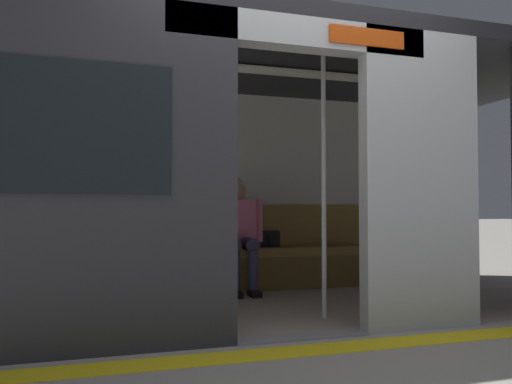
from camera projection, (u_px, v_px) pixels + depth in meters
name	position (u px, v px, depth m)	size (l,w,h in m)	color
ground_plane	(301.00, 337.00, 3.33)	(60.00, 60.00, 0.00)	gray
platform_edge_strip	(320.00, 349.00, 3.05)	(8.00, 0.24, 0.01)	yellow
train_car	(247.00, 138.00, 4.38)	(6.40, 2.48, 2.22)	#ADAFB5
bench_seat	(227.00, 258.00, 5.23)	(3.15, 0.44, 0.43)	olive
person_seated	(238.00, 226.00, 5.21)	(0.55, 0.69, 1.16)	pink
handbag	(266.00, 239.00, 5.43)	(0.26, 0.15, 0.17)	black
book	(196.00, 247.00, 5.21)	(0.15, 0.22, 0.03)	#B22D2D
grab_pole_door	(228.00, 181.00, 3.63)	(0.04, 0.04, 2.08)	silver
grab_pole_far	(324.00, 183.00, 3.94)	(0.04, 0.04, 2.08)	silver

